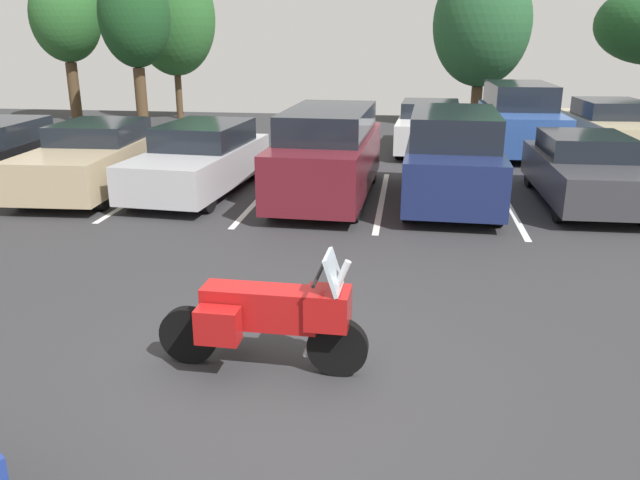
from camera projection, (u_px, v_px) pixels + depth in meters
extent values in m
cube|color=#2D2D30|center=(275.00, 384.00, 6.61)|extent=(44.00, 44.00, 0.10)
cylinder|color=black|center=(338.00, 347.00, 6.60)|extent=(0.64, 0.14, 0.64)
cylinder|color=black|center=(189.00, 335.00, 6.86)|extent=(0.64, 0.14, 0.64)
cube|color=#A51414|center=(261.00, 307.00, 6.61)|extent=(1.22, 0.39, 0.42)
cylinder|color=#B2B2B7|center=(326.00, 310.00, 6.49)|extent=(0.50, 0.08, 1.11)
cylinder|color=black|center=(318.00, 275.00, 6.39)|extent=(0.05, 0.62, 0.04)
cube|color=#A51414|center=(328.00, 308.00, 6.48)|extent=(0.45, 0.44, 0.38)
cube|color=#B2C1CC|center=(333.00, 272.00, 6.35)|extent=(0.17, 0.44, 0.39)
cube|color=#A51414|center=(236.00, 301.00, 6.99)|extent=(0.45, 0.25, 0.36)
cube|color=#A51414|center=(218.00, 325.00, 6.40)|extent=(0.45, 0.25, 0.36)
cube|color=silver|center=(39.00, 187.00, 14.67)|extent=(0.12, 5.10, 0.01)
cube|color=silver|center=(148.00, 191.00, 14.33)|extent=(0.12, 5.10, 0.01)
cube|color=silver|center=(262.00, 195.00, 13.98)|extent=(0.12, 5.10, 0.01)
cube|color=silver|center=(382.00, 199.00, 13.63)|extent=(0.12, 5.10, 0.01)
cube|color=silver|center=(508.00, 204.00, 13.29)|extent=(0.12, 5.10, 0.01)
cylinder|color=black|center=(57.00, 158.00, 16.41)|extent=(0.24, 0.67, 0.66)
cube|color=tan|center=(94.00, 163.00, 14.25)|extent=(2.09, 4.80, 0.83)
cube|color=black|center=(99.00, 131.00, 14.46)|extent=(1.81, 2.14, 0.43)
cylinder|color=black|center=(100.00, 194.00, 12.76)|extent=(0.25, 0.66, 0.65)
cylinder|color=black|center=(24.00, 192.00, 12.89)|extent=(0.25, 0.66, 0.65)
cylinder|color=black|center=(154.00, 163.00, 15.79)|extent=(0.25, 0.66, 0.65)
cylinder|color=black|center=(92.00, 162.00, 15.92)|extent=(0.25, 0.66, 0.65)
cube|color=#B7B7BC|center=(200.00, 166.00, 14.10)|extent=(2.16, 4.75, 0.77)
cube|color=black|center=(205.00, 134.00, 14.26)|extent=(1.84, 2.43, 0.50)
cylinder|color=black|center=(206.00, 196.00, 12.57)|extent=(0.27, 0.66, 0.65)
cylinder|color=black|center=(134.00, 192.00, 12.89)|extent=(0.27, 0.66, 0.65)
cylinder|color=black|center=(255.00, 165.00, 15.49)|extent=(0.27, 0.66, 0.65)
cylinder|color=black|center=(196.00, 163.00, 15.80)|extent=(0.27, 0.66, 0.65)
cube|color=maroon|center=(327.00, 163.00, 13.52)|extent=(1.98, 4.93, 1.11)
cube|color=black|center=(329.00, 122.00, 13.39)|extent=(1.78, 3.40, 0.57)
cylinder|color=black|center=(353.00, 204.00, 11.97)|extent=(0.24, 0.67, 0.67)
cylinder|color=black|center=(273.00, 201.00, 12.23)|extent=(0.24, 0.67, 0.67)
cylinder|color=black|center=(371.00, 169.00, 15.07)|extent=(0.24, 0.67, 0.67)
cylinder|color=black|center=(307.00, 166.00, 15.33)|extent=(0.24, 0.67, 0.67)
cube|color=navy|center=(452.00, 169.00, 13.11)|extent=(2.00, 4.46, 1.01)
cube|color=black|center=(454.00, 127.00, 13.13)|extent=(1.80, 3.04, 0.64)
cylinder|color=black|center=(497.00, 207.00, 11.70)|extent=(0.24, 0.70, 0.70)
cylinder|color=black|center=(409.00, 204.00, 11.96)|extent=(0.24, 0.70, 0.70)
cylinder|color=black|center=(485.00, 173.00, 14.51)|extent=(0.24, 0.70, 0.70)
cylinder|color=black|center=(414.00, 171.00, 14.76)|extent=(0.24, 0.70, 0.70)
cube|color=#38383D|center=(584.00, 176.00, 13.12)|extent=(1.82, 4.32, 0.74)
cube|color=black|center=(585.00, 145.00, 13.14)|extent=(1.65, 1.92, 0.45)
cylinder|color=black|center=(562.00, 204.00, 11.91)|extent=(0.23, 0.70, 0.70)
cylinder|color=black|center=(600.00, 173.00, 14.49)|extent=(0.23, 0.70, 0.70)
cylinder|color=black|center=(532.00, 172.00, 14.67)|extent=(0.23, 0.70, 0.70)
cube|color=white|center=(429.00, 130.00, 19.03)|extent=(1.98, 4.51, 0.80)
cube|color=black|center=(430.00, 108.00, 19.06)|extent=(1.72, 1.95, 0.43)
cylinder|color=black|center=(455.00, 149.00, 17.58)|extent=(0.25, 0.66, 0.65)
cylinder|color=black|center=(400.00, 148.00, 17.84)|extent=(0.25, 0.66, 0.65)
cylinder|color=black|center=(454.00, 133.00, 20.39)|extent=(0.25, 0.66, 0.65)
cylinder|color=black|center=(406.00, 132.00, 20.66)|extent=(0.25, 0.66, 0.65)
cube|color=#2D519E|center=(519.00, 127.00, 18.73)|extent=(1.98, 4.93, 1.05)
cube|color=black|center=(520.00, 95.00, 18.89)|extent=(1.79, 3.01, 0.70)
cylinder|color=black|center=(560.00, 151.00, 17.20)|extent=(0.23, 0.70, 0.69)
cylinder|color=black|center=(498.00, 150.00, 17.38)|extent=(0.23, 0.70, 0.69)
cylinder|color=black|center=(535.00, 133.00, 20.33)|extent=(0.23, 0.70, 0.69)
cylinder|color=black|center=(483.00, 132.00, 20.51)|extent=(0.23, 0.70, 0.69)
cube|color=#C1B289|center=(611.00, 133.00, 18.53)|extent=(2.14, 4.96, 0.84)
cube|color=black|center=(611.00, 108.00, 18.58)|extent=(1.83, 2.22, 0.49)
cylinder|color=black|center=(601.00, 153.00, 17.12)|extent=(0.26, 0.62, 0.60)
cylinder|color=black|center=(617.00, 135.00, 20.13)|extent=(0.26, 0.62, 0.60)
cylinder|color=black|center=(566.00, 134.00, 20.25)|extent=(0.26, 0.62, 0.60)
cylinder|color=#4C3823|center=(141.00, 100.00, 22.66)|extent=(0.41, 0.41, 2.20)
ellipsoid|color=#19421E|center=(134.00, 16.00, 21.78)|extent=(2.42, 2.42, 3.42)
cylinder|color=#4C3823|center=(476.00, 106.00, 23.96)|extent=(0.41, 0.41, 1.46)
ellipsoid|color=#23512D|center=(482.00, 24.00, 23.04)|extent=(3.51, 3.51, 4.44)
cylinder|color=#4C3823|center=(74.00, 92.00, 25.12)|extent=(0.43, 0.43, 2.27)
ellipsoid|color=#285B28|center=(65.00, 17.00, 24.25)|extent=(2.63, 2.63, 3.35)
cylinder|color=#4C3823|center=(179.00, 97.00, 26.08)|extent=(0.26, 0.26, 1.70)
ellipsoid|color=#285B28|center=(174.00, 17.00, 25.11)|extent=(3.25, 3.25, 4.46)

